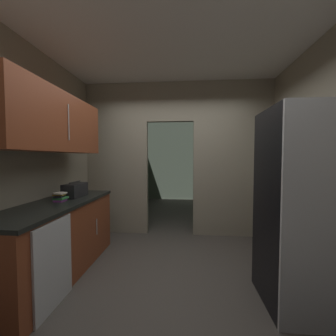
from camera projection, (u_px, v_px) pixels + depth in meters
The scene contains 10 objects.
ground at pixel (171, 280), 2.49m from camera, with size 20.00×20.00×0.00m, color #47423D.
kitchen_overhead_slab at pixel (173, 51), 2.82m from camera, with size 3.81×7.09×0.06m, color silver.
kitchen_partition at pixel (178, 155), 3.95m from camera, with size 3.41×0.12×2.81m.
adjoining_room_shell at pixel (180, 159), 6.21m from camera, with size 3.41×3.43×2.81m.
refrigerator at pixel (303, 208), 2.03m from camera, with size 0.70×0.76×1.90m.
lower_cabinet_run at pixel (57, 239), 2.58m from camera, with size 0.65×1.93×0.89m.
dishwasher at pixel (54, 265), 2.01m from camera, with size 0.02×0.56×0.83m.
upper_cabinet_counterside at pixel (54, 122), 2.51m from camera, with size 0.36×1.73×0.70m.
boombox at pixel (75, 190), 2.93m from camera, with size 0.20×0.39×0.21m.
book_stack at pixel (60, 197), 2.62m from camera, with size 0.15×0.17×0.11m.
Camera 1 is at (0.18, -2.42, 1.43)m, focal length 22.73 mm.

